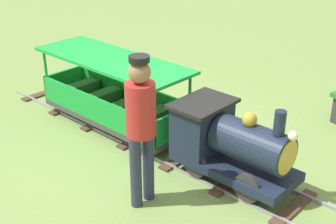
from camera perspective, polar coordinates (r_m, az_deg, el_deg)
name	(u,v)px	position (r m, az deg, el deg)	size (l,w,h in m)	color
ground_plane	(150,143)	(6.15, -2.21, -3.79)	(60.00, 60.00, 0.00)	#75934C
track	(162,147)	(6.01, -0.79, -4.30)	(0.77, 6.05, 0.04)	gray
locomotive	(228,141)	(5.22, 7.41, -3.56)	(0.73, 1.44, 1.00)	#192338
passenger_car	(114,99)	(6.42, -6.67, 1.55)	(0.83, 2.35, 0.97)	#3F3F3F
conductor_person	(141,121)	(4.57, -3.35, -1.06)	(0.30, 0.30, 1.62)	#282D47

